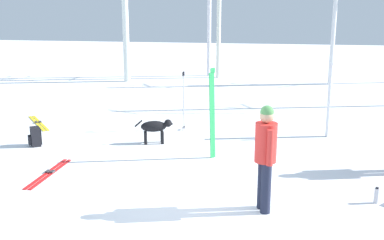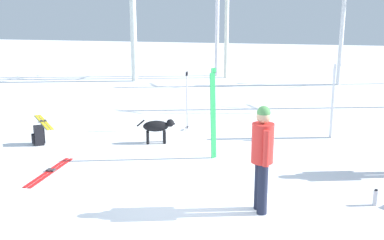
{
  "view_description": "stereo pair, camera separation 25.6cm",
  "coord_description": "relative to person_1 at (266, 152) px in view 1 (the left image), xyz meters",
  "views": [
    {
      "loc": [
        1.48,
        -7.07,
        3.26
      ],
      "look_at": [
        0.05,
        1.73,
        1.0
      ],
      "focal_mm": 44.39,
      "sensor_mm": 36.0,
      "label": 1
    },
    {
      "loc": [
        1.73,
        -7.03,
        3.26
      ],
      "look_at": [
        0.05,
        1.73,
        1.0
      ],
      "focal_mm": 44.39,
      "sensor_mm": 36.0,
      "label": 2
    }
  ],
  "objects": [
    {
      "name": "ski_pair_planted_1",
      "position": [
        1.46,
        4.53,
        -0.08
      ],
      "size": [
        0.06,
        0.17,
        1.81
      ],
      "color": "white",
      "rests_on": "ground_plane"
    },
    {
      "name": "ski_pair_lying_1",
      "position": [
        -4.12,
        0.99,
        -0.97
      ],
      "size": [
        0.22,
        1.66,
        0.05
      ],
      "color": "red",
      "rests_on": "ground_plane"
    },
    {
      "name": "ski_poles_0",
      "position": [
        -2.11,
        4.54,
        -0.17
      ],
      "size": [
        0.07,
        0.22,
        1.51
      ],
      "color": "#B2B2BC",
      "rests_on": "ground_plane"
    },
    {
      "name": "birch_tree_1",
      "position": [
        -2.62,
        13.67,
        2.12
      ],
      "size": [
        1.58,
        1.38,
        5.88
      ],
      "color": "silver",
      "rests_on": "ground_plane"
    },
    {
      "name": "ski_pair_lying_0",
      "position": [
        -6.14,
        4.58,
        -0.97
      ],
      "size": [
        1.28,
        1.53,
        0.05
      ],
      "color": "yellow",
      "rests_on": "ground_plane"
    },
    {
      "name": "water_bottle_1",
      "position": [
        -0.16,
        3.96,
        -0.85
      ],
      "size": [
        0.07,
        0.07,
        0.27
      ],
      "color": "#1E72BF",
      "rests_on": "ground_plane"
    },
    {
      "name": "water_bottle_0",
      "position": [
        1.83,
        0.57,
        -0.85
      ],
      "size": [
        0.08,
        0.08,
        0.28
      ],
      "color": "silver",
      "rests_on": "ground_plane"
    },
    {
      "name": "person_1",
      "position": [
        0.0,
        0.0,
        0.0
      ],
      "size": [
        0.34,
        0.5,
        1.72
      ],
      "color": "#1E2338",
      "rests_on": "ground_plane"
    },
    {
      "name": "ground_plane",
      "position": [
        -1.48,
        -0.01,
        -0.98
      ],
      "size": [
        60.0,
        60.0,
        0.0
      ],
      "primitive_type": "plane",
      "color": "white"
    },
    {
      "name": "dog",
      "position": [
        -2.55,
        3.29,
        -0.59
      ],
      "size": [
        0.87,
        0.38,
        0.57
      ],
      "color": "black",
      "rests_on": "ground_plane"
    },
    {
      "name": "birch_tree_2",
      "position": [
        -2.14,
        13.23,
        2.11
      ],
      "size": [
        1.53,
        1.53,
        6.06
      ],
      "color": "silver",
      "rests_on": "ground_plane"
    },
    {
      "name": "backpack_0",
      "position": [
        -5.24,
        2.65,
        -0.77
      ],
      "size": [
        0.34,
        0.33,
        0.44
      ],
      "color": "black",
      "rests_on": "ground_plane"
    },
    {
      "name": "birch_tree_3",
      "position": [
        2.4,
        12.25,
        1.78
      ],
      "size": [
        1.11,
        1.2,
        5.35
      ],
      "color": "silver",
      "rests_on": "ground_plane"
    },
    {
      "name": "ski_pair_planted_0",
      "position": [
        -1.12,
        2.44,
        -0.02
      ],
      "size": [
        0.14,
        0.16,
        1.92
      ],
      "color": "green",
      "rests_on": "ground_plane"
    }
  ]
}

